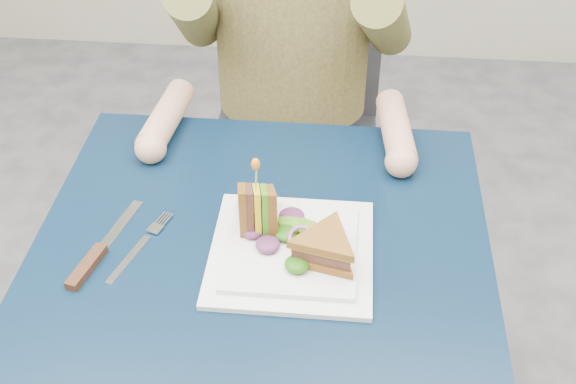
# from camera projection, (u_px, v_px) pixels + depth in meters

# --- Properties ---
(table) EXTENTS (0.75, 0.75, 0.73)m
(table) POSITION_uv_depth(u_px,v_px,m) (261.00, 286.00, 1.22)
(table) COLOR black
(table) RESTS_ON ground
(chair) EXTENTS (0.42, 0.40, 0.93)m
(chair) POSITION_uv_depth(u_px,v_px,m) (295.00, 108.00, 1.84)
(chair) COLOR #47474C
(chair) RESTS_ON ground
(plate) EXTENTS (0.26, 0.26, 0.02)m
(plate) POSITION_uv_depth(u_px,v_px,m) (291.00, 251.00, 1.16)
(plate) COLOR white
(plate) RESTS_ON table
(sandwich_flat) EXTENTS (0.15, 0.15, 0.05)m
(sandwich_flat) POSITION_uv_depth(u_px,v_px,m) (325.00, 248.00, 1.11)
(sandwich_flat) COLOR brown
(sandwich_flat) RESTS_ON plate
(sandwich_upright) EXTENTS (0.08, 0.14, 0.13)m
(sandwich_upright) POSITION_uv_depth(u_px,v_px,m) (257.00, 209.00, 1.17)
(sandwich_upright) COLOR brown
(sandwich_upright) RESTS_ON plate
(fork) EXTENTS (0.07, 0.17, 0.01)m
(fork) POSITION_uv_depth(u_px,v_px,m) (138.00, 248.00, 1.17)
(fork) COLOR silver
(fork) RESTS_ON table
(knife) EXTENTS (0.07, 0.22, 0.02)m
(knife) POSITION_uv_depth(u_px,v_px,m) (93.00, 258.00, 1.15)
(knife) COLOR silver
(knife) RESTS_ON table
(toothpick) EXTENTS (0.01, 0.01, 0.06)m
(toothpick) POSITION_uv_depth(u_px,v_px,m) (256.00, 178.00, 1.13)
(toothpick) COLOR tan
(toothpick) RESTS_ON sandwich_upright
(toothpick_frill) EXTENTS (0.01, 0.01, 0.02)m
(toothpick_frill) POSITION_uv_depth(u_px,v_px,m) (256.00, 164.00, 1.11)
(toothpick_frill) COLOR orange
(toothpick_frill) RESTS_ON sandwich_upright
(lettuce_spill) EXTENTS (0.15, 0.13, 0.02)m
(lettuce_spill) POSITION_uv_depth(u_px,v_px,m) (295.00, 237.00, 1.15)
(lettuce_spill) COLOR #337A14
(lettuce_spill) RESTS_ON plate
(onion_ring) EXTENTS (0.04, 0.04, 0.02)m
(onion_ring) POSITION_uv_depth(u_px,v_px,m) (301.00, 238.00, 1.14)
(onion_ring) COLOR #9E4C7A
(onion_ring) RESTS_ON plate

